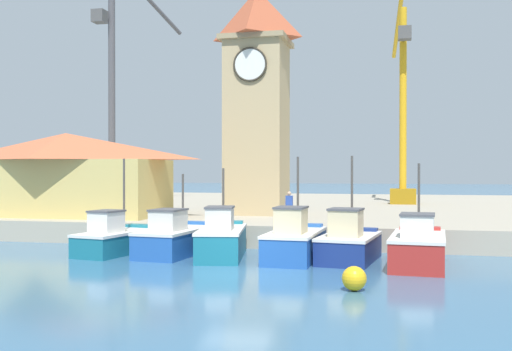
# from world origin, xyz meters

# --- Properties ---
(ground_plane) EXTENTS (300.00, 300.00, 0.00)m
(ground_plane) POSITION_xyz_m (0.00, 0.00, 0.00)
(ground_plane) COLOR #386689
(quay_wharf) EXTENTS (120.00, 40.00, 1.10)m
(quay_wharf) POSITION_xyz_m (0.00, 26.74, 0.55)
(quay_wharf) COLOR #A89E89
(quay_wharf) RESTS_ON ground
(fishing_boat_far_left) EXTENTS (2.58, 4.68, 4.31)m
(fishing_boat_far_left) POSITION_xyz_m (-6.59, 3.75, 0.68)
(fishing_boat_far_left) COLOR #196B7F
(fishing_boat_far_left) RESTS_ON ground
(fishing_boat_left_outer) EXTENTS (2.47, 5.19, 3.60)m
(fishing_boat_left_outer) POSITION_xyz_m (-3.86, 4.13, 0.73)
(fishing_boat_left_outer) COLOR #2356A8
(fishing_boat_left_outer) RESTS_ON ground
(fishing_boat_left_inner) EXTENTS (2.66, 5.06, 3.86)m
(fishing_boat_left_inner) POSITION_xyz_m (-1.61, 3.67, 0.79)
(fishing_boat_left_inner) COLOR #196B7F
(fishing_boat_left_inner) RESTS_ON ground
(fishing_boat_mid_left) EXTENTS (2.17, 4.92, 4.35)m
(fishing_boat_mid_left) POSITION_xyz_m (1.57, 3.70, 0.78)
(fishing_boat_mid_left) COLOR #2356A8
(fishing_boat_mid_left) RESTS_ON ground
(fishing_boat_center) EXTENTS (2.61, 4.41, 4.38)m
(fishing_boat_center) POSITION_xyz_m (3.82, 3.85, 0.74)
(fishing_boat_center) COLOR navy
(fishing_boat_center) RESTS_ON ground
(fishing_boat_mid_right) EXTENTS (2.39, 5.01, 4.05)m
(fishing_boat_mid_right) POSITION_xyz_m (6.56, 3.12, 0.76)
(fishing_boat_mid_right) COLOR #AD2823
(fishing_boat_mid_right) RESTS_ON ground
(clock_tower) EXTENTS (3.96, 3.96, 15.30)m
(clock_tower) POSITION_xyz_m (-2.51, 14.46, 8.32)
(clock_tower) COLOR tan
(clock_tower) RESTS_ON quay_wharf
(warehouse_left) EXTENTS (11.88, 5.59, 4.86)m
(warehouse_left) POSITION_xyz_m (-13.23, 10.73, 3.59)
(warehouse_left) COLOR tan
(warehouse_left) RESTS_ON quay_wharf
(port_crane_near) EXTENTS (4.58, 8.64, 19.96)m
(port_crane_near) POSITION_xyz_m (-16.60, 23.89, 8.24)
(port_crane_near) COLOR #353539
(port_crane_near) RESTS_ON quay_wharf
(port_crane_far) EXTENTS (2.00, 10.98, 17.61)m
(port_crane_far) POSITION_xyz_m (6.31, 28.13, 7.47)
(port_crane_far) COLOR #976E11
(port_crane_far) RESTS_ON quay_wharf
(mooring_buoy) EXTENTS (0.77, 0.77, 0.77)m
(mooring_buoy) POSITION_xyz_m (4.42, -2.26, 0.39)
(mooring_buoy) COLOR gold
(mooring_buoy) RESTS_ON ground
(dock_worker_near_tower) EXTENTS (0.34, 0.22, 1.62)m
(dock_worker_near_tower) POSITION_xyz_m (0.59, 8.07, 1.95)
(dock_worker_near_tower) COLOR #33333D
(dock_worker_near_tower) RESTS_ON quay_wharf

